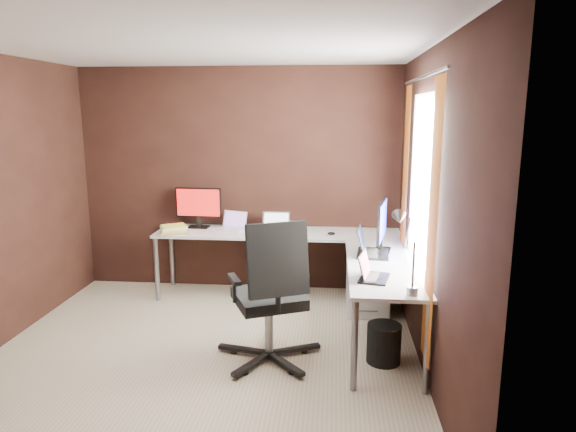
# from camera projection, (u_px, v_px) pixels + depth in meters

# --- Properties ---
(room) EXTENTS (3.60, 3.60, 2.50)m
(room) POSITION_uv_depth(u_px,v_px,m) (242.00, 206.00, 4.07)
(room) COLOR #C0B495
(room) RESTS_ON ground
(desk) EXTENTS (2.65, 2.25, 0.73)m
(desk) POSITION_uv_depth(u_px,v_px,m) (310.00, 248.00, 5.10)
(desk) COLOR silver
(desk) RESTS_ON ground
(drawer_pedestal) EXTENTS (0.42, 0.50, 0.60)m
(drawer_pedestal) POSITION_uv_depth(u_px,v_px,m) (367.00, 283.00, 5.23)
(drawer_pedestal) COLOR silver
(drawer_pedestal) RESTS_ON ground
(monitor_left) EXTENTS (0.52, 0.15, 0.45)m
(monitor_left) POSITION_uv_depth(u_px,v_px,m) (199.00, 205.00, 5.74)
(monitor_left) COLOR black
(monitor_left) RESTS_ON desk
(monitor_right) EXTENTS (0.18, 0.57, 0.47)m
(monitor_right) POSITION_uv_depth(u_px,v_px,m) (382.00, 223.00, 4.76)
(monitor_right) COLOR black
(monitor_right) RESTS_ON desk
(laptop_white) EXTENTS (0.34, 0.29, 0.20)m
(laptop_white) POSITION_uv_depth(u_px,v_px,m) (233.00, 225.00, 5.68)
(laptop_white) COLOR silver
(laptop_white) RESTS_ON desk
(laptop_silver) EXTENTS (0.31, 0.22, 0.21)m
(laptop_silver) POSITION_uv_depth(u_px,v_px,m) (276.00, 227.00, 5.59)
(laptop_silver) COLOR silver
(laptop_silver) RESTS_ON desk
(laptop_black_big) EXTENTS (0.32, 0.43, 0.27)m
(laptop_black_big) POSITION_uv_depth(u_px,v_px,m) (369.00, 248.00, 4.69)
(laptop_black_big) COLOR black
(laptop_black_big) RESTS_ON desk
(laptop_black_small) EXTENTS (0.28, 0.34, 0.20)m
(laptop_black_small) POSITION_uv_depth(u_px,v_px,m) (371.00, 273.00, 4.01)
(laptop_black_small) COLOR black
(laptop_black_small) RESTS_ON desk
(book_stack) EXTENTS (0.34, 0.31, 0.09)m
(book_stack) POSITION_uv_depth(u_px,v_px,m) (174.00, 229.00, 5.49)
(book_stack) COLOR #A48758
(book_stack) RESTS_ON desk
(mouse_left) EXTENTS (0.10, 0.08, 0.03)m
(mouse_left) POSITION_uv_depth(u_px,v_px,m) (180.00, 231.00, 5.53)
(mouse_left) COLOR black
(mouse_left) RESTS_ON desk
(mouse_corner) EXTENTS (0.09, 0.08, 0.03)m
(mouse_corner) POSITION_uv_depth(u_px,v_px,m) (331.00, 234.00, 5.42)
(mouse_corner) COLOR black
(mouse_corner) RESTS_ON desk
(desk_lamp) EXTENTS (0.19, 0.22, 0.60)m
(desk_lamp) POSITION_uv_depth(u_px,v_px,m) (404.00, 241.00, 3.65)
(desk_lamp) COLOR slate
(desk_lamp) RESTS_ON desk
(office_chair) EXTENTS (0.69, 0.73, 1.21)m
(office_chair) POSITION_uv_depth(u_px,v_px,m) (270.00, 321.00, 4.15)
(office_chair) COLOR black
(office_chair) RESTS_ON ground
(wastebasket) EXTENTS (0.31, 0.31, 0.32)m
(wastebasket) POSITION_uv_depth(u_px,v_px,m) (384.00, 343.00, 4.18)
(wastebasket) COLOR black
(wastebasket) RESTS_ON ground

